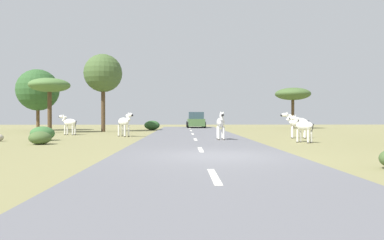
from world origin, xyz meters
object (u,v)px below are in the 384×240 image
Objects in this scene: tree_2 at (103,74)px; tree_7 at (38,90)px; zebra_1 at (124,122)px; tree_6 at (293,94)px; bush_0 at (42,133)px; bush_2 at (40,138)px; zebra_3 at (303,126)px; car_0 at (196,120)px; zebra_0 at (221,123)px; tree_5 at (50,86)px; bush_1 at (152,125)px; zebra_2 at (297,122)px; zebra_4 at (69,123)px.

tree_2 is 7.19m from tree_7.
zebra_1 is 0.24× the size of tree_2.
tree_6 is 25.72m from tree_7.
tree_7 is 4.41× the size of bush_0.
bush_2 is (-2.87, -6.33, -0.64)m from zebra_1.
zebra_3 is 13.73m from bush_0.
car_0 is 24.54m from bush_2.
car_0 reaches higher than zebra_0.
tree_2 is at bearing 24.51° from tree_5.
zebra_3 is at bearing 158.22° from zebra_0.
zebra_1 is 1.07× the size of bush_1.
bush_0 is (-9.01, -20.46, -0.46)m from car_0.
zebra_4 is (-14.82, 4.09, -0.07)m from zebra_2.
zebra_4 is (-14.01, 7.60, 0.05)m from zebra_3.
tree_5 is at bearing -81.79° from zebra_1.
zebra_3 is (9.77, -5.47, -0.12)m from zebra_1.
bush_0 is at bearing 107.02° from zebra_2.
zebra_2 is 1.30× the size of bush_0.
tree_2 is at bearing -157.73° from tree_6.
tree_2 reaches higher than tree_5.
zebra_3 is 1.36× the size of bush_2.
zebra_2 is at bearing -82.99° from zebra_4.
zebra_2 is 0.38× the size of car_0.
car_0 reaches higher than zebra_1.
zebra_4 is at bearing -53.24° from tree_5.
zebra_0 is at bearing -37.03° from tree_5.
car_0 is (-0.65, 20.75, -0.11)m from zebra_0.
tree_2 reaches higher than bush_0.
zebra_2 is at bearing -34.69° from tree_2.
zebra_3 is (3.94, -1.57, -0.13)m from zebra_0.
bush_1 is (0.75, 11.60, -0.50)m from zebra_1.
bush_1 is at bearing -131.64° from car_0.
bush_0 is at bearing -106.73° from bush_1.
tree_5 is (-2.68, 3.58, 2.87)m from zebra_4.
tree_6 reaches higher than bush_0.
zebra_1 is at bearing -67.87° from tree_2.
zebra_2 is (10.59, -1.96, -0.00)m from zebra_1.
zebra_0 is 11.74m from zebra_4.
zebra_3 is at bearing 3.89° from bush_2.
zebra_1 is 9.39m from tree_5.
zebra_2 reaches higher than zebra_0.
tree_7 reaches higher than bush_0.
zebra_1 is 0.95× the size of zebra_2.
car_0 is at bearing -88.25° from zebra_0.
tree_5 is at bearing 76.78° from zebra_2.
zebra_4 is 1.44× the size of bush_2.
car_0 is at bearing 49.79° from bush_1.
car_0 is 2.94× the size of bush_1.
tree_7 is (-15.45, 14.00, 2.77)m from zebra_0.
bush_1 is at bearing 82.95° from zebra_3.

